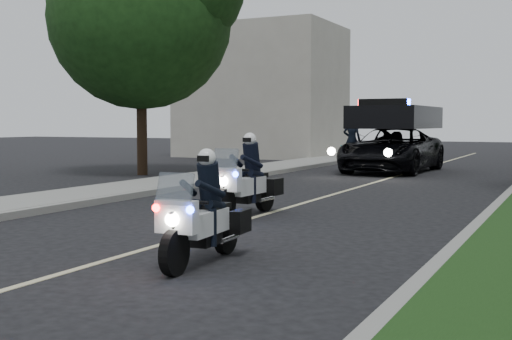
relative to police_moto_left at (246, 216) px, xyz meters
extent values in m
plane|color=black|center=(0.25, -4.88, 0.00)|extent=(120.00, 120.00, 0.00)
cube|color=gray|center=(4.35, 5.12, 0.07)|extent=(0.20, 60.00, 0.15)
cube|color=gray|center=(-3.85, 5.12, 0.07)|extent=(0.20, 60.00, 0.15)
cube|color=gray|center=(-4.95, 5.12, 0.08)|extent=(2.00, 60.00, 0.16)
cube|color=#A8A396|center=(-9.75, 21.12, 3.50)|extent=(8.00, 6.00, 7.00)
cube|color=#BFB78C|center=(0.25, 5.12, 0.00)|extent=(0.12, 50.00, 0.01)
imported|color=black|center=(-0.40, 12.79, 0.00)|extent=(2.94, 6.01, 2.88)
imported|color=black|center=(-2.25, 13.69, 0.00)|extent=(0.66, 1.83, 0.95)
imported|color=black|center=(-2.25, 13.69, 0.00)|extent=(0.74, 0.55, 1.91)
camera|label=1|loc=(5.85, -11.52, 1.83)|focal=46.36mm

